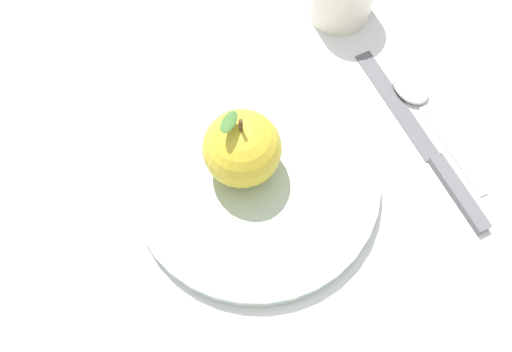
# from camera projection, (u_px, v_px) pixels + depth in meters

# --- Properties ---
(ground_plane) EXTENTS (2.40, 2.40, 0.00)m
(ground_plane) POSITION_uv_depth(u_px,v_px,m) (275.00, 188.00, 0.58)
(ground_plane) COLOR silver
(dinner_plate) EXTENTS (0.24, 0.24, 0.02)m
(dinner_plate) POSITION_uv_depth(u_px,v_px,m) (256.00, 180.00, 0.57)
(dinner_plate) COLOR #B2C6B2
(dinner_plate) RESTS_ON ground_plane
(apple) EXTENTS (0.07, 0.07, 0.09)m
(apple) POSITION_uv_depth(u_px,v_px,m) (242.00, 149.00, 0.54)
(apple) COLOR gold
(apple) RESTS_ON dinner_plate
(knife) EXTENTS (0.14, 0.20, 0.01)m
(knife) POSITION_uv_depth(u_px,v_px,m) (431.00, 153.00, 0.59)
(knife) COLOR #59595E
(knife) RESTS_ON ground_plane
(spoon) EXTENTS (0.11, 0.15, 0.01)m
(spoon) POSITION_uv_depth(u_px,v_px,m) (419.00, 98.00, 0.62)
(spoon) COLOR silver
(spoon) RESTS_ON ground_plane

